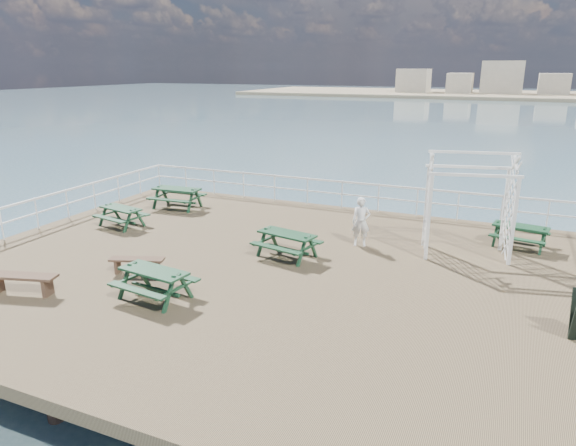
# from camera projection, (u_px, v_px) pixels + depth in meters

# --- Properties ---
(ground) EXTENTS (18.00, 14.00, 0.30)m
(ground) POSITION_uv_depth(u_px,v_px,m) (267.00, 271.00, 14.56)
(ground) COLOR brown
(ground) RESTS_ON ground
(sea_backdrop) EXTENTS (300.00, 300.00, 9.20)m
(sea_backdrop) POSITION_uv_depth(u_px,v_px,m) (546.00, 91.00, 127.48)
(sea_backdrop) COLOR #466675
(sea_backdrop) RESTS_ON ground
(railing) EXTENTS (17.77, 13.76, 1.10)m
(railing) POSITION_uv_depth(u_px,v_px,m) (300.00, 213.00, 16.54)
(railing) COLOR white
(railing) RESTS_ON ground
(picnic_table_a) EXTENTS (1.95, 1.61, 0.91)m
(picnic_table_a) POSITION_uv_depth(u_px,v_px,m) (177.00, 194.00, 20.32)
(picnic_table_a) COLOR #143722
(picnic_table_a) RESTS_ON ground
(picnic_table_b) EXTENTS (1.96, 1.70, 0.84)m
(picnic_table_b) POSITION_uv_depth(u_px,v_px,m) (287.00, 239.00, 15.08)
(picnic_table_b) COLOR #143722
(picnic_table_b) RESTS_ON ground
(picnic_table_c) EXTENTS (1.80, 1.54, 0.78)m
(picnic_table_c) POSITION_uv_depth(u_px,v_px,m) (520.00, 231.00, 15.92)
(picnic_table_c) COLOR #143722
(picnic_table_c) RESTS_ON ground
(picnic_table_d) EXTENTS (1.80, 1.56, 0.77)m
(picnic_table_d) POSITION_uv_depth(u_px,v_px,m) (121.00, 213.00, 17.99)
(picnic_table_d) COLOR #143722
(picnic_table_d) RESTS_ON ground
(picnic_table_e) EXTENTS (1.89, 1.60, 0.84)m
(picnic_table_e) POSITION_uv_depth(u_px,v_px,m) (154.00, 278.00, 12.33)
(picnic_table_e) COLOR #143722
(picnic_table_e) RESTS_ON ground
(flat_bench_near) EXTENTS (1.51, 0.84, 0.42)m
(flat_bench_near) POSITION_uv_depth(u_px,v_px,m) (137.00, 262.00, 13.93)
(flat_bench_near) COLOR brown
(flat_bench_near) RESTS_ON ground
(flat_bench_far) EXTENTS (1.83, 0.89, 0.51)m
(flat_bench_far) POSITION_uv_depth(u_px,v_px,m) (22.00, 280.00, 12.61)
(flat_bench_far) COLOR brown
(flat_bench_far) RESTS_ON ground
(trellis_arbor) EXTENTS (2.73, 1.84, 3.11)m
(trellis_arbor) POSITION_uv_depth(u_px,v_px,m) (468.00, 210.00, 15.01)
(trellis_arbor) COLOR white
(trellis_arbor) RESTS_ON ground
(person) EXTENTS (0.65, 0.52, 1.55)m
(person) POSITION_uv_depth(u_px,v_px,m) (361.00, 222.00, 15.96)
(person) COLOR white
(person) RESTS_ON ground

